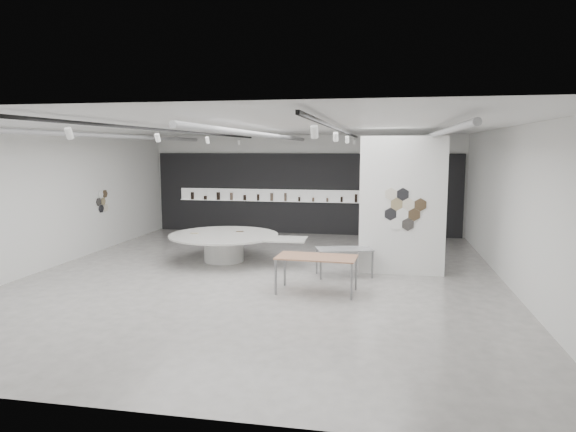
% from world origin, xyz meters
% --- Properties ---
extents(room, '(12.02, 14.02, 3.82)m').
position_xyz_m(room, '(-0.09, -0.00, 2.07)').
color(room, '#A8A39E').
rests_on(room, ground).
extents(back_wall_display, '(11.80, 0.27, 3.10)m').
position_xyz_m(back_wall_display, '(-0.08, 6.93, 1.54)').
color(back_wall_display, black).
rests_on(back_wall_display, ground).
extents(partition_column, '(2.20, 0.38, 3.60)m').
position_xyz_m(partition_column, '(3.50, 1.00, 1.80)').
color(partition_column, white).
rests_on(partition_column, ground).
extents(display_island, '(4.15, 3.29, 0.81)m').
position_xyz_m(display_island, '(-1.48, 1.55, 0.53)').
color(display_island, white).
rests_on(display_island, ground).
extents(sample_table_wood, '(1.85, 1.01, 0.84)m').
position_xyz_m(sample_table_wood, '(1.55, -1.23, 0.78)').
color(sample_table_wood, '#A06E53').
rests_on(sample_table_wood, ground).
extents(sample_table_stone, '(1.56, 1.09, 0.73)m').
position_xyz_m(sample_table_stone, '(2.05, 0.45, 0.66)').
color(sample_table_stone, gray).
rests_on(sample_table_stone, ground).
extents(kitchen_counter, '(1.88, 0.79, 1.46)m').
position_xyz_m(kitchen_counter, '(3.33, 6.51, 0.53)').
color(kitchen_counter, white).
rests_on(kitchen_counter, ground).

